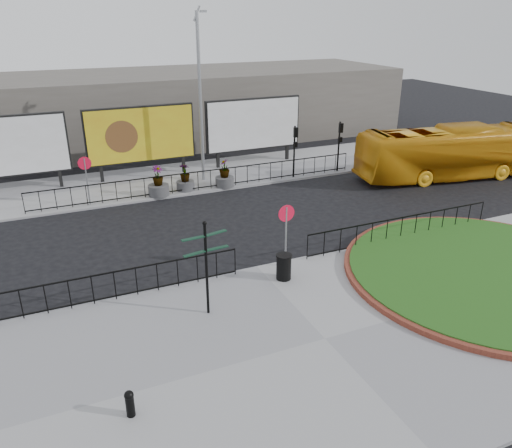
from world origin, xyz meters
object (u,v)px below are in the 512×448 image
billboard_mid (141,135)px  litter_bin (284,267)px  planter_b (185,180)px  bus (449,153)px  planter_a (158,185)px  bollard (130,402)px  lamp_post (200,97)px  fingerpost_sign (206,259)px  planter_c (225,177)px

billboard_mid → litter_bin: (2.00, -14.23, -2.00)m
billboard_mid → planter_b: 4.13m
litter_bin → bus: bus is taller
billboard_mid → planter_a: (-0.00, -3.57, -1.92)m
litter_bin → bollard: bearing=-144.6°
lamp_post → litter_bin: 13.01m
planter_b → fingerpost_sign: bearing=-102.9°
litter_bin → planter_a: (-2.00, 10.66, 0.07)m
billboard_mid → planter_b: size_ratio=4.20×
planter_c → lamp_post: bearing=113.4°
bollard → bus: (20.63, 11.68, 1.00)m
bollard → litter_bin: litter_bin is taller
lamp_post → bus: size_ratio=0.85×
planter_a → planter_b: (1.53, 0.26, -0.02)m
billboard_mid → planter_a: size_ratio=3.88×
litter_bin → planter_a: 10.85m
planter_a → planter_c: planter_a is taller
planter_b → litter_bin: bearing=-87.5°
billboard_mid → fingerpost_sign: (-1.21, -15.25, -0.56)m
billboard_mid → bus: billboard_mid is taller
bollard → bus: 23.73m
billboard_mid → planter_b: (1.53, -3.32, -1.94)m
lamp_post → litter_bin: (-1.01, -12.26, -4.22)m
bus → planter_c: 13.09m
planter_a → planter_b: 1.55m
fingerpost_sign → planter_b: bearing=73.0°
planter_b → bollard: bearing=-110.8°
bus → planter_a: size_ratio=6.81×
lamp_post → bus: 14.60m
fingerpost_sign → bus: size_ratio=0.29×
litter_bin → bus: (14.29, 7.18, 0.91)m
billboard_mid → planter_c: (3.70, -3.57, -1.92)m
bus → planter_c: (-12.59, 3.48, -0.84)m
bollard → planter_a: size_ratio=0.45×
planter_a → planter_b: planter_a is taller
planter_a → fingerpost_sign: bearing=-95.9°
lamp_post → fingerpost_sign: lamp_post is taller
planter_a → planter_c: bearing=0.0°
planter_a → planter_c: (3.70, 0.00, -0.00)m
litter_bin → bus: 16.02m
lamp_post → bus: lamp_post is taller
billboard_mid → planter_c: 5.49m
planter_c → planter_b: bearing=173.3°
bus → planter_b: bearing=85.8°
bus → planter_a: bearing=87.9°
lamp_post → fingerpost_sign: size_ratio=2.90×
billboard_mid → fingerpost_sign: size_ratio=1.94×
fingerpost_sign → planter_a: fingerpost_sign is taller
fingerpost_sign → planter_a: bearing=80.0°
planter_c → bollard: bearing=-117.9°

